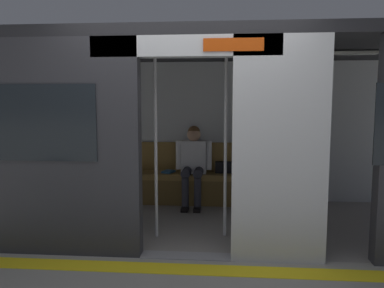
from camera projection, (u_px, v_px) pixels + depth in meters
name	position (u px, v px, depth m)	size (l,w,h in m)	color
ground_plane	(186.00, 256.00, 3.86)	(60.00, 60.00, 0.00)	gray
platform_edge_strip	(183.00, 269.00, 3.56)	(8.00, 0.24, 0.01)	yellow
train_car	(190.00, 107.00, 4.79)	(6.40, 2.55, 2.32)	silver
bench_seat	(199.00, 180.00, 5.83)	(2.57, 0.44, 0.48)	olive
person_seated	(193.00, 160.00, 5.75)	(0.55, 0.67, 1.21)	silver
handbag	(224.00, 167.00, 5.86)	(0.26, 0.15, 0.17)	black
book	(168.00, 172.00, 5.89)	(0.15, 0.22, 0.03)	#26598C
grab_pole_door	(156.00, 144.00, 4.32)	(0.04, 0.04, 2.18)	silver
grab_pole_far	(225.00, 144.00, 4.35)	(0.04, 0.04, 2.18)	silver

